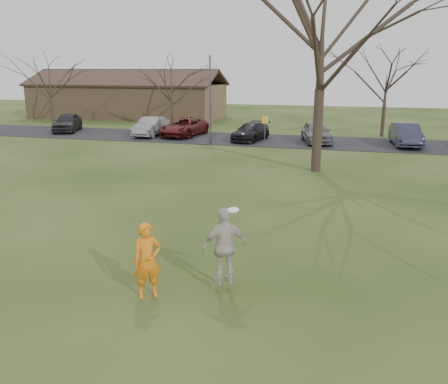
{
  "coord_description": "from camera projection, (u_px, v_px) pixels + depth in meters",
  "views": [
    {
      "loc": [
        3.71,
        -9.72,
        5.22
      ],
      "look_at": [
        0.0,
        4.0,
        1.5
      ],
      "focal_mm": 38.02,
      "sensor_mm": 36.0,
      "label": 1
    }
  ],
  "objects": [
    {
      "name": "ground",
      "position": [
        180.0,
        293.0,
        11.34
      ],
      "size": [
        120.0,
        120.0,
        0.0
      ],
      "primitive_type": "plane",
      "color": "#1E380F",
      "rests_on": "ground"
    },
    {
      "name": "parking_strip",
      "position": [
        299.0,
        141.0,
        34.68
      ],
      "size": [
        62.0,
        6.5,
        0.04
      ],
      "primitive_type": "cube",
      "color": "black",
      "rests_on": "ground"
    },
    {
      "name": "player_defender",
      "position": [
        147.0,
        261.0,
        10.98
      ],
      "size": [
        0.79,
        0.73,
        1.81
      ],
      "primitive_type": "imported",
      "rotation": [
        0.0,
        0.0,
        0.59
      ],
      "color": "orange",
      "rests_on": "ground"
    },
    {
      "name": "car_0",
      "position": [
        67.0,
        122.0,
        39.88
      ],
      "size": [
        3.24,
        4.87,
        1.54
      ],
      "primitive_type": "imported",
      "rotation": [
        0.0,
        0.0,
        0.34
      ],
      "color": "#252628",
      "rests_on": "parking_strip"
    },
    {
      "name": "car_1",
      "position": [
        151.0,
        127.0,
        37.29
      ],
      "size": [
        1.58,
        4.42,
        1.45
      ],
      "primitive_type": "imported",
      "rotation": [
        0.0,
        0.0,
        0.01
      ],
      "color": "gray",
      "rests_on": "parking_strip"
    },
    {
      "name": "car_2",
      "position": [
        184.0,
        127.0,
        37.21
      ],
      "size": [
        2.93,
        5.29,
        1.4
      ],
      "primitive_type": "imported",
      "rotation": [
        0.0,
        0.0,
        -0.12
      ],
      "color": "#5A1517",
      "rests_on": "parking_strip"
    },
    {
      "name": "car_3",
      "position": [
        251.0,
        132.0,
        34.95
      ],
      "size": [
        2.5,
        4.64,
        1.28
      ],
      "primitive_type": "imported",
      "rotation": [
        0.0,
        0.0,
        -0.17
      ],
      "color": "black",
      "rests_on": "parking_strip"
    },
    {
      "name": "car_4",
      "position": [
        316.0,
        132.0,
        33.81
      ],
      "size": [
        2.81,
        4.73,
        1.51
      ],
      "primitive_type": "imported",
      "rotation": [
        0.0,
        0.0,
        0.25
      ],
      "color": "slate",
      "rests_on": "parking_strip"
    },
    {
      "name": "car_5",
      "position": [
        406.0,
        135.0,
        32.44
      ],
      "size": [
        2.04,
        4.75,
        1.52
      ],
      "primitive_type": "imported",
      "rotation": [
        0.0,
        0.0,
        0.09
      ],
      "color": "#2C2E43",
      "rests_on": "parking_strip"
    },
    {
      "name": "catching_play",
      "position": [
        225.0,
        246.0,
        11.23
      ],
      "size": [
        1.18,
        1.0,
        1.89
      ],
      "color": "beige",
      "rests_on": "ground"
    },
    {
      "name": "building",
      "position": [
        128.0,
        99.0,
        51.39
      ],
      "size": [
        20.6,
        8.5,
        5.14
      ],
      "color": "#8C6D4C",
      "rests_on": "ground"
    },
    {
      "name": "lamp_post",
      "position": [
        210.0,
        87.0,
        32.86
      ],
      "size": [
        0.34,
        0.34,
        6.27
      ],
      "color": "#47474C",
      "rests_on": "ground"
    },
    {
      "name": "sign_yellow",
      "position": [
        265.0,
        126.0,
        32.02
      ],
      "size": [
        0.35,
        0.35,
        2.08
      ],
      "color": "#47474C",
      "rests_on": "ground"
    },
    {
      "name": "big_tree",
      "position": [
        323.0,
        30.0,
        23.07
      ],
      "size": [
        9.0,
        9.0,
        14.0
      ],
      "primitive_type": null,
      "color": "#352821",
      "rests_on": "ground"
    },
    {
      "name": "small_tree_row",
      "position": [
        364.0,
        85.0,
        37.31
      ],
      "size": [
        55.0,
        5.9,
        8.5
      ],
      "color": "#352821",
      "rests_on": "ground"
    }
  ]
}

